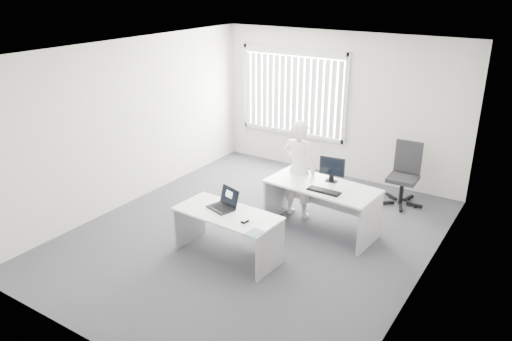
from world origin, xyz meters
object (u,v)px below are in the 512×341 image
Objects in this scene: office_chair at (403,185)px; laptop at (221,200)px; desk_near at (228,225)px; monitor at (332,169)px; desk_far at (321,198)px; person at (299,169)px.

laptop is (-1.67, -3.03, 0.48)m from office_chair.
office_chair reaches higher than laptop.
monitor is at bearing 65.48° from desk_near.
desk_near is 4.17× the size of laptop.
monitor is (-0.70, -1.47, 0.63)m from office_chair.
desk_near is 0.36m from laptop.
monitor reaches higher than office_chair.
office_chair is at bearing 70.04° from desk_far.
office_chair is 3.49m from laptop.
person is 4.09× the size of monitor.
desk_far is 4.79× the size of laptop.
office_chair is (1.53, 3.07, -0.15)m from desk_near.
desk_near is at bearing -121.33° from monitor.
laptop is at bearing -120.91° from office_chair.
monitor is (0.97, 1.56, 0.15)m from laptop.
desk_far is 4.35× the size of monitor.
desk_near is 1.38× the size of office_chair.
person reaches higher than desk_far.
laptop is (-0.14, 0.04, 0.33)m from desk_near.
desk_far is (0.77, 1.40, 0.07)m from desk_near.
laptop is at bearing -125.95° from monitor.
office_chair is at bearing 77.68° from laptop.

